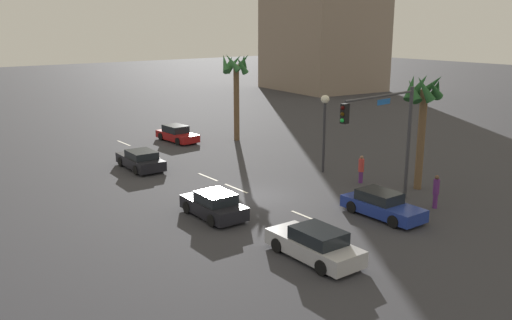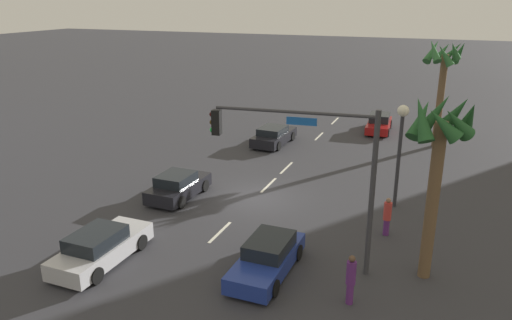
{
  "view_description": "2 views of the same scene",
  "coord_description": "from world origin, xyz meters",
  "px_view_note": "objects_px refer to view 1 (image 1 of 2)",
  "views": [
    {
      "loc": [
        23.91,
        -18.21,
        9.69
      ],
      "look_at": [
        -0.64,
        0.54,
        1.94
      ],
      "focal_mm": 38.47,
      "sensor_mm": 36.0,
      "label": 1
    },
    {
      "loc": [
        22.19,
        8.87,
        9.99
      ],
      "look_at": [
        -0.11,
        -0.03,
        2.03
      ],
      "focal_mm": 34.75,
      "sensor_mm": 36.0,
      "label": 2
    }
  ],
  "objects_px": {
    "car_2": "(382,205)",
    "pedestrian_1": "(361,169)",
    "streetlamp": "(325,117)",
    "pedestrian_0": "(436,191)",
    "car_1": "(177,134)",
    "palm_tree_0": "(423,102)",
    "car_3": "(214,205)",
    "car_0": "(315,244)",
    "traffic_signal": "(388,127)",
    "car_4": "(141,160)",
    "palm_tree_1": "(235,75)"
  },
  "relations": [
    {
      "from": "car_4",
      "to": "palm_tree_1",
      "type": "height_order",
      "value": "palm_tree_1"
    },
    {
      "from": "pedestrian_1",
      "to": "palm_tree_1",
      "type": "xyz_separation_m",
      "value": [
        -15.24,
        1.29,
        4.61
      ]
    },
    {
      "from": "car_2",
      "to": "streetlamp",
      "type": "xyz_separation_m",
      "value": [
        -8.13,
        3.73,
        3.09
      ]
    },
    {
      "from": "pedestrian_1",
      "to": "traffic_signal",
      "type": "bearing_deg",
      "value": -31.83
    },
    {
      "from": "traffic_signal",
      "to": "palm_tree_1",
      "type": "height_order",
      "value": "palm_tree_1"
    },
    {
      "from": "car_1",
      "to": "pedestrian_0",
      "type": "bearing_deg",
      "value": 6.16
    },
    {
      "from": "car_0",
      "to": "traffic_signal",
      "type": "bearing_deg",
      "value": 109.59
    },
    {
      "from": "car_2",
      "to": "pedestrian_1",
      "type": "distance_m",
      "value": 6.12
    },
    {
      "from": "car_3",
      "to": "pedestrian_0",
      "type": "height_order",
      "value": "pedestrian_0"
    },
    {
      "from": "palm_tree_1",
      "to": "car_0",
      "type": "bearing_deg",
      "value": -27.6
    },
    {
      "from": "car_4",
      "to": "palm_tree_1",
      "type": "xyz_separation_m",
      "value": [
        -3.8,
        10.66,
        4.93
      ]
    },
    {
      "from": "car_1",
      "to": "car_2",
      "type": "xyz_separation_m",
      "value": [
        22.61,
        -0.78,
        -0.01
      ]
    },
    {
      "from": "traffic_signal",
      "to": "palm_tree_0",
      "type": "height_order",
      "value": "palm_tree_0"
    },
    {
      "from": "car_3",
      "to": "traffic_signal",
      "type": "xyz_separation_m",
      "value": [
        4.14,
        8.3,
        3.73
      ]
    },
    {
      "from": "car_4",
      "to": "traffic_signal",
      "type": "xyz_separation_m",
      "value": [
        15.23,
        7.02,
        3.75
      ]
    },
    {
      "from": "car_1",
      "to": "car_4",
      "type": "distance_m",
      "value": 9.01
    },
    {
      "from": "streetlamp",
      "to": "palm_tree_1",
      "type": "distance_m",
      "value": 12.15
    },
    {
      "from": "car_4",
      "to": "palm_tree_1",
      "type": "distance_m",
      "value": 12.34
    },
    {
      "from": "palm_tree_0",
      "to": "car_3",
      "type": "bearing_deg",
      "value": -104.56
    },
    {
      "from": "car_4",
      "to": "streetlamp",
      "type": "distance_m",
      "value": 12.76
    },
    {
      "from": "traffic_signal",
      "to": "palm_tree_0",
      "type": "bearing_deg",
      "value": 102.35
    },
    {
      "from": "pedestrian_1",
      "to": "palm_tree_1",
      "type": "height_order",
      "value": "palm_tree_1"
    },
    {
      "from": "palm_tree_0",
      "to": "palm_tree_1",
      "type": "height_order",
      "value": "palm_tree_1"
    },
    {
      "from": "traffic_signal",
      "to": "streetlamp",
      "type": "xyz_separation_m",
      "value": [
        -7.1,
        2.32,
        -0.66
      ]
    },
    {
      "from": "streetlamp",
      "to": "pedestrian_0",
      "type": "height_order",
      "value": "streetlamp"
    },
    {
      "from": "pedestrian_0",
      "to": "car_0",
      "type": "bearing_deg",
      "value": -85.02
    },
    {
      "from": "car_0",
      "to": "car_2",
      "type": "xyz_separation_m",
      "value": [
        -1.72,
        6.34,
        -0.03
      ]
    },
    {
      "from": "car_0",
      "to": "car_4",
      "type": "relative_size",
      "value": 1.01
    },
    {
      "from": "streetlamp",
      "to": "pedestrian_1",
      "type": "xyz_separation_m",
      "value": [
        3.31,
        0.03,
        -2.77
      ]
    },
    {
      "from": "palm_tree_1",
      "to": "streetlamp",
      "type": "bearing_deg",
      "value": -6.33
    },
    {
      "from": "car_1",
      "to": "pedestrian_1",
      "type": "bearing_deg",
      "value": 9.5
    },
    {
      "from": "car_3",
      "to": "traffic_signal",
      "type": "height_order",
      "value": "traffic_signal"
    },
    {
      "from": "streetlamp",
      "to": "pedestrian_1",
      "type": "height_order",
      "value": "streetlamp"
    },
    {
      "from": "streetlamp",
      "to": "palm_tree_0",
      "type": "distance_m",
      "value": 6.63
    },
    {
      "from": "car_0",
      "to": "palm_tree_0",
      "type": "bearing_deg",
      "value": 107.12
    },
    {
      "from": "streetlamp",
      "to": "palm_tree_1",
      "type": "height_order",
      "value": "palm_tree_1"
    },
    {
      "from": "car_1",
      "to": "traffic_signal",
      "type": "bearing_deg",
      "value": 1.67
    },
    {
      "from": "car_1",
      "to": "car_3",
      "type": "distance_m",
      "value": 19.05
    },
    {
      "from": "car_1",
      "to": "pedestrian_0",
      "type": "relative_size",
      "value": 2.39
    },
    {
      "from": "car_0",
      "to": "pedestrian_1",
      "type": "distance_m",
      "value": 12.04
    },
    {
      "from": "car_0",
      "to": "car_3",
      "type": "relative_size",
      "value": 1.14
    },
    {
      "from": "car_1",
      "to": "pedestrian_1",
      "type": "distance_m",
      "value": 18.05
    },
    {
      "from": "palm_tree_0",
      "to": "pedestrian_1",
      "type": "bearing_deg",
      "value": -147.88
    },
    {
      "from": "pedestrian_1",
      "to": "palm_tree_0",
      "type": "xyz_separation_m",
      "value": [
        2.88,
        1.8,
        4.31
      ]
    },
    {
      "from": "streetlamp",
      "to": "car_4",
      "type": "bearing_deg",
      "value": -131.05
    },
    {
      "from": "car_1",
      "to": "pedestrian_1",
      "type": "relative_size",
      "value": 2.51
    },
    {
      "from": "car_3",
      "to": "car_1",
      "type": "bearing_deg",
      "value": 156.26
    },
    {
      "from": "streetlamp",
      "to": "pedestrian_1",
      "type": "bearing_deg",
      "value": 0.56
    },
    {
      "from": "car_0",
      "to": "traffic_signal",
      "type": "height_order",
      "value": "traffic_signal"
    },
    {
      "from": "pedestrian_1",
      "to": "palm_tree_1",
      "type": "distance_m",
      "value": 15.98
    }
  ]
}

